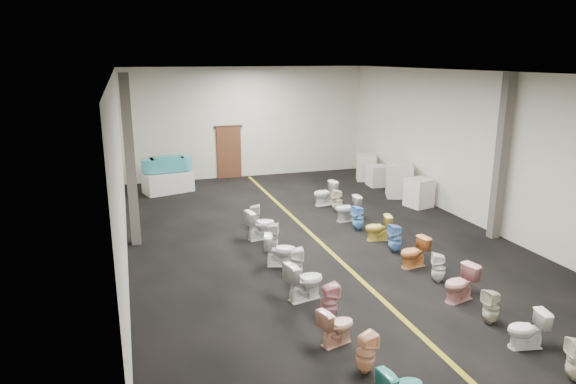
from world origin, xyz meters
name	(u,v)px	position (x,y,z in m)	size (l,w,h in m)	color
floor	(315,237)	(0.00, 0.00, 0.00)	(16.00, 16.00, 0.00)	black
ceiling	(317,72)	(0.00, 0.00, 4.50)	(16.00, 16.00, 0.00)	black
wall_back	(247,123)	(0.00, 8.00, 2.25)	(10.00, 10.00, 0.00)	beige
wall_front	(543,275)	(0.00, -8.00, 2.25)	(10.00, 10.00, 0.00)	beige
wall_left	(120,170)	(-5.00, 0.00, 2.25)	(16.00, 16.00, 0.00)	beige
wall_right	(473,148)	(5.00, 0.00, 2.25)	(16.00, 16.00, 0.00)	beige
aisle_stripe	(315,237)	(0.00, 0.00, 0.00)	(0.12, 15.60, 0.01)	olive
back_door	(229,153)	(-0.80, 7.94, 1.05)	(1.00, 0.10, 2.10)	#562D19
door_frame	(228,127)	(-0.80, 7.95, 2.12)	(1.15, 0.08, 0.10)	#331C11
column_left	(130,162)	(-4.75, 1.00, 2.25)	(0.25, 0.25, 4.50)	#59544C
column_right	(501,158)	(4.75, -1.50, 2.25)	(0.25, 0.25, 4.50)	#59544C
display_table	(168,182)	(-3.44, 6.28, 0.38)	(1.73, 0.87, 0.77)	silver
bathtub	(167,164)	(-3.44, 6.28, 1.07)	(1.85, 0.80, 0.55)	teal
appliance_crate_a	(419,193)	(4.40, 1.80, 0.47)	(0.74, 0.74, 0.95)	white
appliance_crate_b	(399,180)	(4.40, 3.12, 0.59)	(0.86, 0.86, 1.19)	silver
appliance_crate_c	(377,176)	(4.40, 4.79, 0.40)	(0.70, 0.70, 0.80)	silver
appliance_crate_d	(366,167)	(4.40, 5.80, 0.52)	(0.73, 0.73, 1.05)	silver
toilet_left_1	(366,353)	(-1.45, -6.18, 0.34)	(0.31, 0.32, 0.69)	#FDBD92
toilet_left_2	(337,326)	(-1.56, -5.25, 0.34)	(0.38, 0.67, 0.69)	#F7B69B
toilet_left_3	(329,302)	(-1.36, -4.41, 0.37)	(0.33, 0.34, 0.73)	#D28C94
toilet_left_4	(304,280)	(-1.53, -3.47, 0.42)	(0.47, 0.82, 0.83)	white
toilet_left_5	(295,264)	(-1.42, -2.54, 0.39)	(0.35, 0.36, 0.77)	silver
toilet_left_6	(280,250)	(-1.49, -1.61, 0.39)	(0.44, 0.77, 0.78)	white
toilet_left_7	(272,237)	(-1.42, -0.62, 0.37)	(0.33, 0.34, 0.74)	silver
toilet_left_8	(260,224)	(-1.46, 0.35, 0.42)	(0.47, 0.82, 0.84)	white
toilet_left_9	(254,217)	(-1.42, 1.23, 0.36)	(0.33, 0.33, 0.73)	silver
toilet_right_1	(527,329)	(1.51, -6.36, 0.34)	(0.38, 0.67, 0.69)	white
toilet_right_2	(491,307)	(1.48, -5.48, 0.34)	(0.31, 0.31, 0.68)	beige
toilet_right_3	(460,283)	(1.49, -4.50, 0.38)	(0.42, 0.74, 0.76)	pink
toilet_right_4	(439,268)	(1.60, -3.59, 0.34)	(0.31, 0.31, 0.68)	white
toilet_right_5	(414,252)	(1.53, -2.66, 0.37)	(0.41, 0.72, 0.73)	#E18B46
toilet_right_6	(395,238)	(1.57, -1.69, 0.38)	(0.34, 0.35, 0.76)	#69A0D9
toilet_right_7	(378,228)	(1.57, -0.74, 0.36)	(0.40, 0.70, 0.71)	#EACD52
toilet_right_8	(358,218)	(1.41, 0.19, 0.37)	(0.33, 0.34, 0.74)	#76B9F5
toilet_right_9	(348,209)	(1.47, 1.07, 0.39)	(0.44, 0.77, 0.79)	silver
toilet_right_10	(337,201)	(1.55, 2.04, 0.38)	(0.34, 0.35, 0.76)	beige
toilet_right_11	(325,193)	(1.46, 2.91, 0.41)	(0.46, 0.80, 0.82)	white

